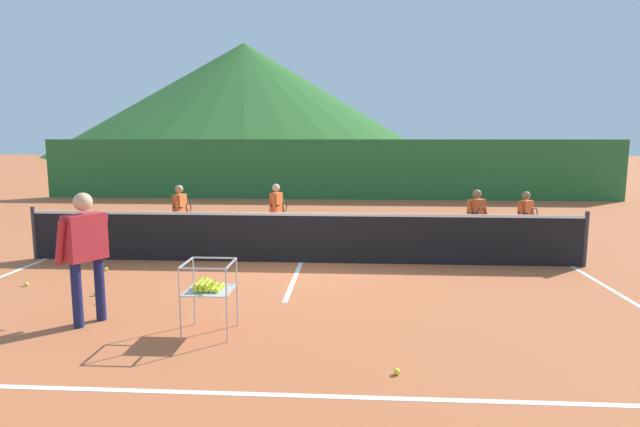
# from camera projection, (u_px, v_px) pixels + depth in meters

# --- Properties ---
(ground_plane) EXTENTS (120.00, 120.00, 0.00)m
(ground_plane) POSITION_uv_depth(u_px,v_px,m) (301.00, 262.00, 10.20)
(ground_plane) COLOR #BC6038
(line_baseline_near) EXTENTS (10.23, 0.08, 0.01)m
(line_baseline_near) POSITION_uv_depth(u_px,v_px,m) (247.00, 394.00, 4.97)
(line_baseline_near) COLOR white
(line_baseline_near) RESTS_ON ground
(line_baseline_far) EXTENTS (10.23, 0.08, 0.01)m
(line_baseline_far) POSITION_uv_depth(u_px,v_px,m) (321.00, 215.00, 16.40)
(line_baseline_far) COLOR white
(line_baseline_far) RESTS_ON ground
(line_sideline_west) EXTENTS (0.08, 11.57, 0.01)m
(line_sideline_west) POSITION_uv_depth(u_px,v_px,m) (47.00, 259.00, 10.51)
(line_sideline_west) COLOR white
(line_sideline_west) RESTS_ON ground
(line_sideline_east) EXTENTS (0.08, 11.57, 0.01)m
(line_sideline_east) POSITION_uv_depth(u_px,v_px,m) (572.00, 266.00, 9.88)
(line_sideline_east) COLOR white
(line_sideline_east) RESTS_ON ground
(line_service_center) EXTENTS (0.08, 5.02, 0.01)m
(line_service_center) POSITION_uv_depth(u_px,v_px,m) (301.00, 262.00, 10.20)
(line_service_center) COLOR white
(line_service_center) RESTS_ON ground
(tennis_net) EXTENTS (10.74, 0.08, 1.05)m
(tennis_net) POSITION_uv_depth(u_px,v_px,m) (301.00, 237.00, 10.12)
(tennis_net) COLOR #333338
(tennis_net) RESTS_ON ground
(instructor) EXTENTS (0.56, 0.85, 1.72)m
(instructor) POSITION_uv_depth(u_px,v_px,m) (86.00, 246.00, 6.72)
(instructor) COLOR #191E4C
(instructor) RESTS_ON ground
(student_0) EXTENTS (0.41, 0.66, 1.35)m
(student_0) POSITION_uv_depth(u_px,v_px,m) (180.00, 209.00, 11.85)
(student_0) COLOR black
(student_0) RESTS_ON ground
(student_1) EXTENTS (0.42, 0.69, 1.33)m
(student_1) POSITION_uv_depth(u_px,v_px,m) (277.00, 206.00, 12.29)
(student_1) COLOR navy
(student_1) RESTS_ON ground
(student_2) EXTENTS (0.52, 0.66, 1.32)m
(student_2) POSITION_uv_depth(u_px,v_px,m) (476.00, 214.00, 11.10)
(student_2) COLOR silver
(student_2) RESTS_ON ground
(student_3) EXTENTS (0.47, 0.67, 1.26)m
(student_3) POSITION_uv_depth(u_px,v_px,m) (526.00, 215.00, 11.30)
(student_3) COLOR silver
(student_3) RESTS_ON ground
(ball_cart) EXTENTS (0.58, 0.58, 0.90)m
(ball_cart) POSITION_uv_depth(u_px,v_px,m) (208.00, 287.00, 6.44)
(ball_cart) COLOR #B7B7BC
(ball_cart) RESTS_ON ground
(tennis_ball_0) EXTENTS (0.07, 0.07, 0.07)m
(tennis_ball_0) POSITION_uv_depth(u_px,v_px,m) (106.00, 269.00, 9.56)
(tennis_ball_0) COLOR yellow
(tennis_ball_0) RESTS_ON ground
(tennis_ball_1) EXTENTS (0.07, 0.07, 0.07)m
(tennis_ball_1) POSITION_uv_depth(u_px,v_px,m) (397.00, 372.00, 5.38)
(tennis_ball_1) COLOR yellow
(tennis_ball_1) RESTS_ON ground
(tennis_ball_2) EXTENTS (0.07, 0.07, 0.07)m
(tennis_ball_2) POSITION_uv_depth(u_px,v_px,m) (100.00, 302.00, 7.66)
(tennis_ball_2) COLOR yellow
(tennis_ball_2) RESTS_ON ground
(tennis_ball_3) EXTENTS (0.07, 0.07, 0.07)m
(tennis_ball_3) POSITION_uv_depth(u_px,v_px,m) (27.00, 284.00, 8.57)
(tennis_ball_3) COLOR yellow
(tennis_ball_3) RESTS_ON ground
(tennis_ball_5) EXTENTS (0.07, 0.07, 0.07)m
(tennis_ball_5) POSITION_uv_depth(u_px,v_px,m) (96.00, 293.00, 8.06)
(tennis_ball_5) COLOR yellow
(tennis_ball_5) RESTS_ON ground
(windscreen_fence) EXTENTS (22.51, 0.08, 2.32)m
(windscreen_fence) POSITION_uv_depth(u_px,v_px,m) (327.00, 170.00, 20.41)
(windscreen_fence) COLOR #286B33
(windscreen_fence) RESTS_ON ground
(hill_0) EXTENTS (51.94, 51.94, 15.24)m
(hill_0) POSITION_uv_depth(u_px,v_px,m) (245.00, 99.00, 73.27)
(hill_0) COLOR #2D6628
(hill_0) RESTS_ON ground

